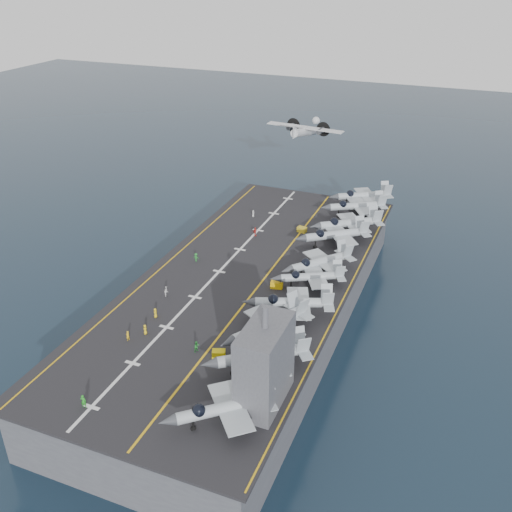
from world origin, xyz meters
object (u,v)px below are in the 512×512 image
at_px(tow_cart_a, 219,354).
at_px(transport_plane, 305,132).
at_px(island_superstructure, 265,356).
at_px(fighter_jet_0, 224,407).

height_order(tow_cart_a, transport_plane, transport_plane).
bearing_deg(tow_cart_a, island_superstructure, -32.21).
bearing_deg(transport_plane, island_superstructure, -75.64).
bearing_deg(fighter_jet_0, transport_plane, 101.38).
bearing_deg(fighter_jet_0, island_superstructure, 60.96).
distance_m(tow_cart_a, transport_plane, 76.47).
height_order(island_superstructure, fighter_jet_0, island_superstructure).
relative_size(island_superstructure, tow_cart_a, 6.52).
xyz_separation_m(fighter_jet_0, transport_plane, (-17.40, 86.46, 11.54)).
xyz_separation_m(tow_cart_a, transport_plane, (-10.86, 74.47, 13.55)).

